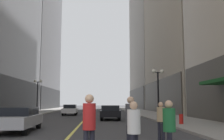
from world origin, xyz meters
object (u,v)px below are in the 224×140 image
object	(u,v)px
fire_hydrant_right	(181,120)
car_silver	(18,118)
street_lamp_right_mid	(158,83)
pedestrian_in_white_shirt	(134,128)
car_black	(110,112)
pedestrian_in_red_jacket	(89,123)
street_lamp_left_far	(38,89)
pedestrian_in_tan_trench	(161,118)
pedestrian_in_green_parka	(169,126)
car_white	(70,109)
pedestrian_with_orange_bag	(131,119)

from	to	relation	value
fire_hydrant_right	car_silver	bearing A→B (deg)	-164.05
street_lamp_right_mid	pedestrian_in_white_shirt	bearing A→B (deg)	-105.07
car_black	pedestrian_in_red_jacket	size ratio (longest dim) A/B	2.52
car_black	street_lamp_right_mid	xyz separation A→B (m)	(3.99, -2.29, 2.54)
street_lamp_left_far	street_lamp_right_mid	bearing A→B (deg)	-40.68
pedestrian_in_white_shirt	pedestrian_in_tan_trench	bearing A→B (deg)	67.91
pedestrian_in_tan_trench	fire_hydrant_right	distance (m)	7.16
car_silver	pedestrian_in_green_parka	distance (m)	9.86
car_white	pedestrian_in_white_shirt	size ratio (longest dim) A/B	2.84
pedestrian_in_tan_trench	pedestrian_with_orange_bag	bearing A→B (deg)	-121.90
pedestrian_in_tan_trench	car_silver	bearing A→B (deg)	152.39
pedestrian_with_orange_bag	fire_hydrant_right	world-z (taller)	pedestrian_with_orange_bag
pedestrian_in_tan_trench	pedestrian_in_green_parka	size ratio (longest dim) A/B	0.98
car_white	street_lamp_left_far	bearing A→B (deg)	-172.42
pedestrian_in_green_parka	car_black	bearing A→B (deg)	92.99
car_white	pedestrian_in_red_jacket	distance (m)	26.84
car_black	pedestrian_with_orange_bag	world-z (taller)	pedestrian_with_orange_bag
car_black	car_white	world-z (taller)	same
car_silver	car_black	bearing A→B (deg)	60.57
pedestrian_in_tan_trench	street_lamp_right_mid	bearing A→B (deg)	77.72
street_lamp_left_far	street_lamp_right_mid	xyz separation A→B (m)	(12.80, -11.00, 0.00)
pedestrian_in_tan_trench	fire_hydrant_right	size ratio (longest dim) A/B	2.00
car_white	pedestrian_in_red_jacket	world-z (taller)	pedestrian_in_red_jacket
pedestrian_in_green_parka	fire_hydrant_right	size ratio (longest dim) A/B	2.04
pedestrian_in_white_shirt	car_black	bearing A→B (deg)	89.66
car_black	fire_hydrant_right	distance (m)	8.18
car_silver	fire_hydrant_right	world-z (taller)	car_silver
car_white	pedestrian_with_orange_bag	xyz separation A→B (m)	(4.76, -25.13, 0.32)
car_black	pedestrian_in_red_jacket	world-z (taller)	pedestrian_in_red_jacket
car_silver	pedestrian_in_green_parka	xyz separation A→B (m)	(6.35, -7.54, 0.23)
car_silver	fire_hydrant_right	xyz separation A→B (m)	(9.95, 2.84, -0.32)
car_black	pedestrian_with_orange_bag	xyz separation A→B (m)	(0.01, -15.88, 0.32)
pedestrian_in_red_jacket	fire_hydrant_right	size ratio (longest dim) A/B	2.24
car_black	street_lamp_right_mid	distance (m)	5.26
pedestrian_in_white_shirt	pedestrian_in_green_parka	size ratio (longest dim) A/B	0.98
pedestrian_in_green_parka	pedestrian_with_orange_bag	bearing A→B (deg)	123.71
street_lamp_right_mid	car_silver	bearing A→B (deg)	-142.01
street_lamp_right_mid	fire_hydrant_right	bearing A→B (deg)	-83.71
car_black	street_lamp_left_far	size ratio (longest dim) A/B	1.02
pedestrian_in_red_jacket	street_lamp_right_mid	size ratio (longest dim) A/B	0.40
pedestrian_with_orange_bag	pedestrian_in_tan_trench	distance (m)	2.98
car_black	fire_hydrant_right	xyz separation A→B (m)	(4.49, -6.82, -0.32)
pedestrian_with_orange_bag	car_white	bearing A→B (deg)	100.73
fire_hydrant_right	street_lamp_right_mid	bearing A→B (deg)	96.29
car_white	car_silver	bearing A→B (deg)	-92.12
car_silver	pedestrian_with_orange_bag	distance (m)	8.28
car_silver	pedestrian_with_orange_bag	size ratio (longest dim) A/B	2.72
pedestrian_in_white_shirt	pedestrian_in_red_jacket	distance (m)	1.17
pedestrian_in_tan_trench	pedestrian_in_red_jacket	bearing A→B (deg)	-125.36
pedestrian_in_white_shirt	pedestrian_in_green_parka	distance (m)	1.05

